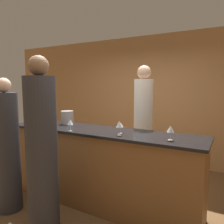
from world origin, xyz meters
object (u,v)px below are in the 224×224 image
(guest_1, at_px, (7,150))
(ice_bucket, at_px, (67,117))
(guest_0, at_px, (42,151))
(wine_bottle_0, at_px, (32,118))
(bartender, at_px, (143,133))

(guest_1, distance_m, ice_bucket, 1.01)
(guest_0, bearing_deg, wine_bottle_0, 144.25)
(bartender, distance_m, guest_0, 1.60)
(guest_0, relative_size, wine_bottle_0, 7.89)
(guest_0, bearing_deg, guest_1, 175.75)
(bartender, relative_size, guest_0, 0.99)
(bartender, relative_size, ice_bucket, 9.60)
(wine_bottle_0, relative_size, ice_bucket, 1.23)
(guest_0, bearing_deg, bartender, 64.17)
(guest_0, height_order, wine_bottle_0, guest_0)
(guest_1, relative_size, wine_bottle_0, 6.99)
(wine_bottle_0, distance_m, ice_bucket, 0.55)
(bartender, xyz_separation_m, wine_bottle_0, (-1.55, -0.83, 0.24))
(bartender, height_order, guest_1, bartender)
(guest_1, xyz_separation_m, wine_bottle_0, (-0.14, 0.56, 0.35))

